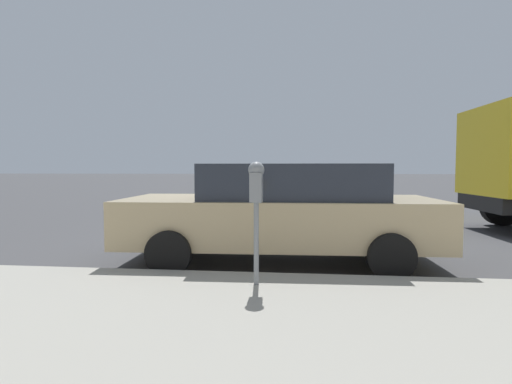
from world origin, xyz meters
The scene contains 4 objects.
ground_plane centered at (0.00, 0.00, 0.00)m, with size 220.00×220.00×0.00m, color #424244.
sidewalk centered at (-4.75, 0.00, 0.07)m, with size 5.09×56.00×0.14m, color #99968C.
parking_meter centered at (-2.73, -0.23, 1.23)m, with size 0.21×0.19×1.43m.
car_tan centered at (-0.99, -0.46, 0.82)m, with size 2.27×4.93×1.56m.
Camera 1 is at (-7.32, -0.72, 1.49)m, focal length 28.00 mm.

